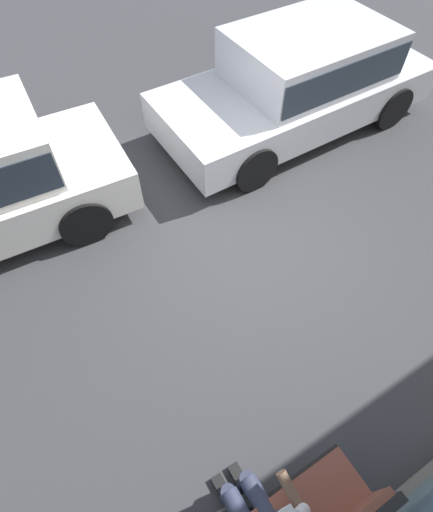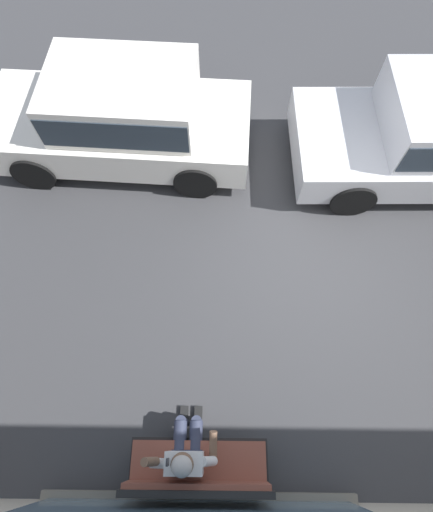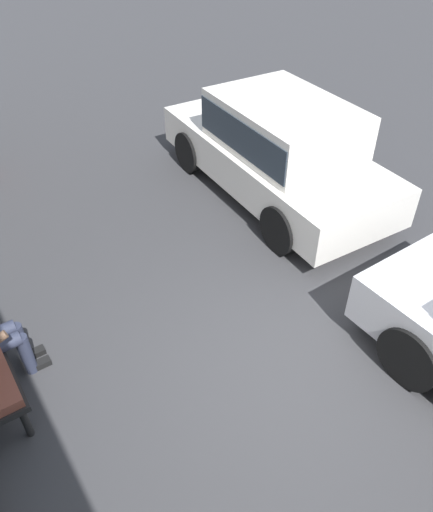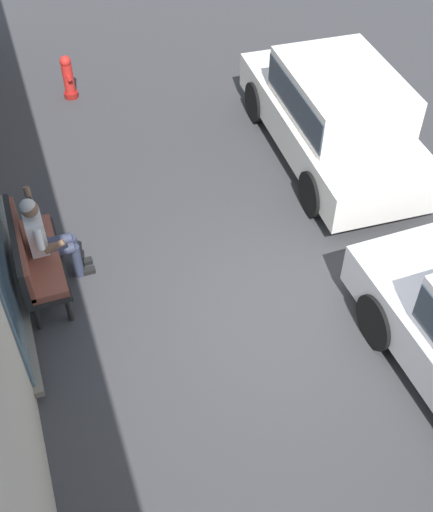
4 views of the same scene
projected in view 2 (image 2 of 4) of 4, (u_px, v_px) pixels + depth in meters
ground_plane at (309, 257)px, 6.06m from camera, size 60.00×60.00×0.00m
bench at (198, 475)px, 4.29m from camera, size 1.54×0.55×1.02m
person_on_phone at (186, 452)px, 4.27m from camera, size 0.73×0.74×1.36m
parked_car_mid at (121, 114)px, 6.17m from camera, size 4.22×2.00×1.55m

